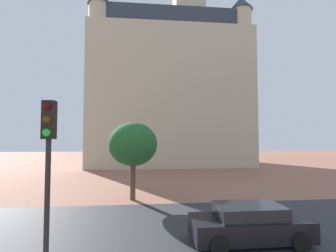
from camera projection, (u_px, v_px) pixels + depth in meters
ground_plane at (180, 222)px, 11.18m from camera, size 120.00×120.00×0.00m
street_asphalt_strip at (182, 228)px, 10.49m from camera, size 120.00×7.77×0.00m
landmark_building at (171, 89)px, 36.77m from camera, size 22.80×12.43×36.72m
car_black at (249, 224)px, 9.05m from camera, size 4.41×1.96×1.40m
traffic_light_pole at (48, 163)px, 5.52m from camera, size 0.28×0.34×4.82m
tree_curb_far at (133, 144)px, 15.42m from camera, size 3.12×3.12×4.96m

